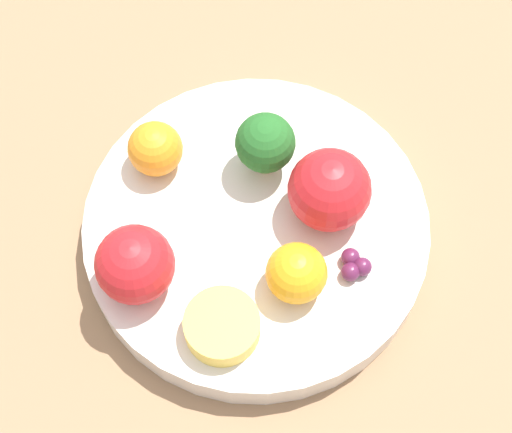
{
  "coord_description": "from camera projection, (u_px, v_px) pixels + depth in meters",
  "views": [
    {
      "loc": [
        0.04,
        -0.29,
        0.65
      ],
      "look_at": [
        0.0,
        0.0,
        0.06
      ],
      "focal_mm": 60.0,
      "sensor_mm": 36.0,
      "label": 1
    }
  ],
  "objects": [
    {
      "name": "table_surface",
      "position": [
        256.0,
        244.0,
        0.7
      ],
      "size": [
        1.2,
        1.2,
        0.02
      ],
      "color": "#936D4C",
      "rests_on": "ground_plane"
    },
    {
      "name": "apple_red",
      "position": [
        135.0,
        265.0,
        0.61
      ],
      "size": [
        0.06,
        0.06,
        0.06
      ],
      "color": "red",
      "rests_on": "bowl"
    },
    {
      "name": "orange_back",
      "position": [
        296.0,
        273.0,
        0.62
      ],
      "size": [
        0.05,
        0.05,
        0.05
      ],
      "color": "orange",
      "rests_on": "bowl"
    },
    {
      "name": "grape_cluster",
      "position": [
        354.0,
        265.0,
        0.64
      ],
      "size": [
        0.02,
        0.03,
        0.01
      ],
      "color": "#5B1E42",
      "rests_on": "bowl"
    },
    {
      "name": "ground_plane",
      "position": [
        256.0,
        249.0,
        0.71
      ],
      "size": [
        6.0,
        6.0,
        0.0
      ],
      "primitive_type": "plane",
      "color": "gray"
    },
    {
      "name": "small_cup",
      "position": [
        222.0,
        326.0,
        0.61
      ],
      "size": [
        0.06,
        0.06,
        0.02
      ],
      "color": "#F4CC4C",
      "rests_on": "bowl"
    },
    {
      "name": "bowl",
      "position": [
        256.0,
        231.0,
        0.67
      ],
      "size": [
        0.27,
        0.27,
        0.03
      ],
      "color": "silver",
      "rests_on": "table_surface"
    },
    {
      "name": "apple_green",
      "position": [
        330.0,
        190.0,
        0.64
      ],
      "size": [
        0.06,
        0.06,
        0.06
      ],
      "color": "red",
      "rests_on": "bowl"
    },
    {
      "name": "broccoli",
      "position": [
        263.0,
        143.0,
        0.65
      ],
      "size": [
        0.05,
        0.05,
        0.06
      ],
      "color": "#99C17A",
      "rests_on": "bowl"
    },
    {
      "name": "orange_front",
      "position": [
        155.0,
        149.0,
        0.66
      ],
      "size": [
        0.04,
        0.04,
        0.04
      ],
      "color": "orange",
      "rests_on": "bowl"
    }
  ]
}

